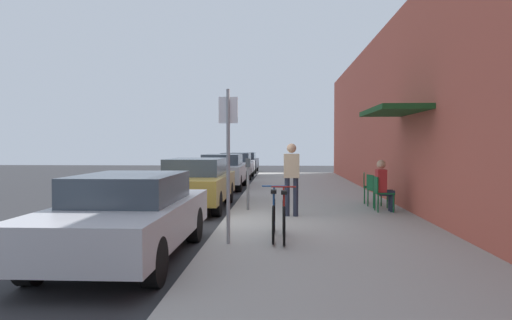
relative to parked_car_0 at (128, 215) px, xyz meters
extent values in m
plane|color=#2D2D30|center=(1.10, 2.90, -0.70)|extent=(60.00, 60.00, 0.00)
cube|color=#9E9B93|center=(3.35, 4.90, -0.64)|extent=(4.50, 32.00, 0.12)
cube|color=#BC5442|center=(5.75, 4.90, 2.04)|extent=(0.30, 32.00, 5.47)
cube|color=#19471E|center=(5.05, 4.15, 1.90)|extent=(1.10, 2.80, 0.12)
cube|color=#B7B7BC|center=(0.00, -0.03, -0.09)|extent=(1.80, 4.40, 0.57)
cube|color=#333D47|center=(0.00, 0.12, 0.41)|extent=(1.48, 2.11, 0.43)
cylinder|color=black|center=(0.79, 1.33, -0.38)|extent=(0.22, 0.64, 0.64)
cylinder|color=black|center=(-0.79, 1.33, -0.38)|extent=(0.22, 0.64, 0.64)
cylinder|color=black|center=(0.79, -1.40, -0.38)|extent=(0.22, 0.64, 0.64)
cylinder|color=black|center=(-0.79, -1.40, -0.38)|extent=(0.22, 0.64, 0.64)
cube|color=#A58433|center=(0.00, 5.74, -0.07)|extent=(1.80, 4.40, 0.62)
cube|color=#333D47|center=(0.00, 5.89, 0.47)|extent=(1.48, 2.11, 0.46)
cylinder|color=black|center=(0.79, 7.11, -0.38)|extent=(0.22, 0.64, 0.64)
cylinder|color=black|center=(-0.79, 7.11, -0.38)|extent=(0.22, 0.64, 0.64)
cylinder|color=black|center=(0.79, 4.38, -0.38)|extent=(0.22, 0.64, 0.64)
cylinder|color=black|center=(-0.79, 4.38, -0.38)|extent=(0.22, 0.64, 0.64)
cube|color=#B7B7BC|center=(0.00, 11.85, -0.05)|extent=(1.80, 4.40, 0.65)
cube|color=#333D47|center=(0.00, 12.00, 0.49)|extent=(1.48, 2.11, 0.43)
cylinder|color=black|center=(0.79, 13.21, -0.38)|extent=(0.22, 0.64, 0.64)
cylinder|color=black|center=(-0.79, 13.21, -0.38)|extent=(0.22, 0.64, 0.64)
cylinder|color=black|center=(0.79, 10.48, -0.38)|extent=(0.22, 0.64, 0.64)
cylinder|color=black|center=(-0.79, 10.48, -0.38)|extent=(0.22, 0.64, 0.64)
cube|color=#B7B7BC|center=(0.00, 17.73, -0.09)|extent=(1.80, 4.40, 0.58)
cube|color=#333D47|center=(0.00, 17.88, 0.43)|extent=(1.48, 2.11, 0.46)
cylinder|color=black|center=(0.79, 19.10, -0.38)|extent=(0.22, 0.64, 0.64)
cylinder|color=black|center=(-0.79, 19.10, -0.38)|extent=(0.22, 0.64, 0.64)
cylinder|color=black|center=(0.79, 16.37, -0.38)|extent=(0.22, 0.64, 0.64)
cylinder|color=black|center=(-0.79, 16.37, -0.38)|extent=(0.22, 0.64, 0.64)
cube|color=black|center=(0.00, 23.00, -0.10)|extent=(1.80, 4.40, 0.55)
cube|color=#333D47|center=(0.00, 23.15, 0.39)|extent=(1.48, 2.11, 0.43)
cylinder|color=black|center=(0.79, 24.37, -0.38)|extent=(0.22, 0.64, 0.64)
cylinder|color=black|center=(-0.79, 24.37, -0.38)|extent=(0.22, 0.64, 0.64)
cylinder|color=black|center=(0.79, 21.64, -0.38)|extent=(0.22, 0.64, 0.64)
cylinder|color=black|center=(-0.79, 21.64, -0.38)|extent=(0.22, 0.64, 0.64)
cylinder|color=slate|center=(1.55, 4.74, -0.03)|extent=(0.07, 0.07, 1.10)
cube|color=#383D42|center=(1.55, 4.74, 0.63)|extent=(0.12, 0.10, 0.22)
cylinder|color=gray|center=(1.50, 0.66, 0.72)|extent=(0.06, 0.06, 2.60)
cube|color=white|center=(1.50, 0.68, 1.67)|extent=(0.32, 0.02, 0.44)
torus|color=black|center=(2.44, 1.56, -0.25)|extent=(0.04, 0.66, 0.66)
torus|color=black|center=(2.44, 0.51, -0.25)|extent=(0.04, 0.66, 0.66)
cylinder|color=maroon|center=(2.44, 1.03, -0.25)|extent=(0.04, 1.05, 0.04)
cylinder|color=maroon|center=(2.44, 0.88, 0.00)|extent=(0.04, 0.04, 0.50)
cube|color=black|center=(2.44, 0.88, 0.27)|extent=(0.10, 0.20, 0.06)
cylinder|color=maroon|center=(2.44, 1.51, 0.03)|extent=(0.03, 0.03, 0.56)
cylinder|color=maroon|center=(2.44, 1.51, 0.31)|extent=(0.46, 0.03, 0.03)
torus|color=black|center=(2.26, 1.68, -0.25)|extent=(0.04, 0.66, 0.66)
torus|color=black|center=(2.26, 0.63, -0.25)|extent=(0.04, 0.66, 0.66)
cylinder|color=#1E4C8C|center=(2.26, 1.16, -0.25)|extent=(0.04, 1.05, 0.04)
cylinder|color=#1E4C8C|center=(2.26, 1.01, 0.00)|extent=(0.04, 0.04, 0.50)
cube|color=black|center=(2.26, 1.01, 0.27)|extent=(0.10, 0.20, 0.06)
cylinder|color=#1E4C8C|center=(2.26, 1.63, 0.03)|extent=(0.03, 0.03, 0.56)
cylinder|color=#1E4C8C|center=(2.26, 1.63, 0.31)|extent=(0.46, 0.03, 0.03)
cylinder|color=#14592D|center=(5.16, 4.83, -0.35)|extent=(0.04, 0.04, 0.45)
cylinder|color=#14592D|center=(5.17, 4.45, -0.35)|extent=(0.04, 0.04, 0.45)
cylinder|color=#14592D|center=(4.78, 4.83, -0.35)|extent=(0.04, 0.04, 0.45)
cylinder|color=#14592D|center=(4.79, 4.45, -0.35)|extent=(0.04, 0.04, 0.45)
cube|color=#14592D|center=(4.98, 4.64, -0.11)|extent=(0.44, 0.44, 0.03)
cube|color=#14592D|center=(4.77, 4.64, 0.09)|extent=(0.03, 0.44, 0.40)
cylinder|color=#232838|center=(5.16, 4.74, -0.34)|extent=(0.11, 0.11, 0.47)
cylinder|color=#232838|center=(5.03, 4.74, -0.11)|extent=(0.36, 0.14, 0.14)
cylinder|color=#232838|center=(5.16, 4.54, -0.34)|extent=(0.11, 0.11, 0.47)
cylinder|color=#232838|center=(5.03, 4.54, -0.11)|extent=(0.36, 0.14, 0.14)
cube|color=#B22626|center=(4.90, 4.64, 0.19)|extent=(0.22, 0.36, 0.56)
sphere|color=tan|center=(4.90, 4.64, 0.60)|extent=(0.22, 0.22, 0.22)
cylinder|color=#14592D|center=(5.12, 5.65, -0.35)|extent=(0.04, 0.04, 0.45)
cylinder|color=#14592D|center=(5.20, 5.28, -0.35)|extent=(0.04, 0.04, 0.45)
cylinder|color=#14592D|center=(4.75, 5.57, -0.35)|extent=(0.04, 0.04, 0.45)
cylinder|color=#14592D|center=(4.83, 5.20, -0.35)|extent=(0.04, 0.04, 0.45)
cube|color=#14592D|center=(4.98, 5.42, -0.11)|extent=(0.52, 0.52, 0.03)
cube|color=#14592D|center=(4.77, 5.38, 0.09)|extent=(0.12, 0.44, 0.40)
cylinder|color=#14592D|center=(5.20, 6.42, -0.35)|extent=(0.04, 0.04, 0.45)
cylinder|color=#14592D|center=(5.13, 6.05, -0.35)|extent=(0.04, 0.04, 0.45)
cylinder|color=#14592D|center=(4.82, 6.49, -0.35)|extent=(0.04, 0.04, 0.45)
cylinder|color=#14592D|center=(4.75, 6.11, -0.35)|extent=(0.04, 0.04, 0.45)
cube|color=#14592D|center=(4.98, 6.27, -0.11)|extent=(0.51, 0.51, 0.03)
cube|color=#14592D|center=(4.77, 6.30, 0.09)|extent=(0.11, 0.44, 0.40)
cylinder|color=#232838|center=(2.54, 3.74, -0.13)|extent=(0.12, 0.12, 0.90)
cylinder|color=#232838|center=(2.74, 3.74, -0.13)|extent=(0.12, 0.12, 0.90)
cube|color=#CCB28C|center=(2.64, 3.74, 0.60)|extent=(0.36, 0.22, 0.56)
sphere|color=tan|center=(2.64, 3.74, 1.01)|extent=(0.22, 0.22, 0.22)
camera|label=1|loc=(2.37, -7.08, 1.09)|focal=32.58mm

